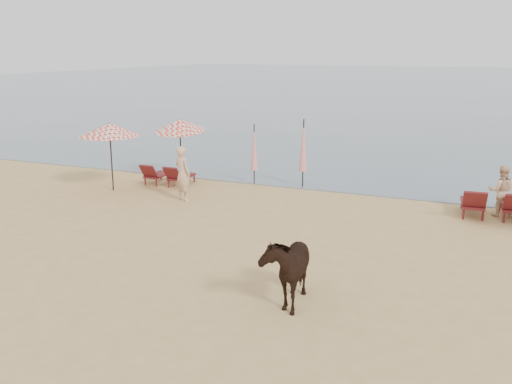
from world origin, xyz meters
TOP-DOWN VIEW (x-y plane):
  - ground at (0.00, 0.00)m, footprint 120.00×120.00m
  - sea at (0.00, 80.00)m, footprint 160.00×140.00m
  - lounger_cluster_left at (-5.04, 8.70)m, footprint 1.55×1.49m
  - lounger_cluster_right at (5.83, 8.83)m, footprint 1.87×1.80m
  - umbrella_open_left_a at (-6.36, 7.29)m, footprint 2.07×2.07m
  - umbrella_open_left_b at (-4.95, 9.56)m, footprint 1.88×1.91m
  - umbrella_closed_left at (-2.20, 10.03)m, footprint 0.27×0.27m
  - umbrella_closed_right at (-0.45, 10.30)m, footprint 0.29×0.29m
  - cow at (2.25, 1.21)m, footprint 1.08×1.84m
  - beachgoer_left at (-3.44, 7.08)m, footprint 0.76×0.65m
  - beachgoer_right_a at (6.01, 9.14)m, footprint 0.82×0.68m

SIDE VIEW (x-z plane):
  - ground at x=0.00m, z-range 0.00..0.00m
  - sea at x=0.00m, z-range -0.03..0.03m
  - lounger_cluster_left at x=-5.04m, z-range 0.11..0.65m
  - lounger_cluster_right at x=5.83m, z-range 0.12..0.73m
  - cow at x=2.25m, z-range 0.00..1.46m
  - beachgoer_right_a at x=6.01m, z-range 0.00..1.52m
  - beachgoer_left at x=-3.44m, z-range 0.00..1.78m
  - umbrella_closed_left at x=-2.20m, z-range 0.25..2.44m
  - umbrella_closed_right at x=-0.45m, z-range 0.28..2.70m
  - umbrella_open_left_b at x=-4.95m, z-range 0.87..3.27m
  - umbrella_open_left_a at x=-6.36m, z-range 0.94..3.29m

